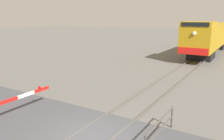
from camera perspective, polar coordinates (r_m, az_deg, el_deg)
name	(u,v)px	position (r m, az deg, el deg)	size (l,w,h in m)	color
rail_track_left	(76,135)	(9.63, -8.85, -15.41)	(0.08, 80.00, 0.15)	#59544C
road_surface	(90,140)	(9.23, -5.29, -16.64)	(36.00, 4.62, 0.15)	#47474C
locomotive	(210,36)	(32.02, 22.83, 7.69)	(2.91, 18.66, 4.11)	black
guard_railing	(160,127)	(9.08, 11.73, -13.47)	(0.08, 2.90, 0.95)	#4C4742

